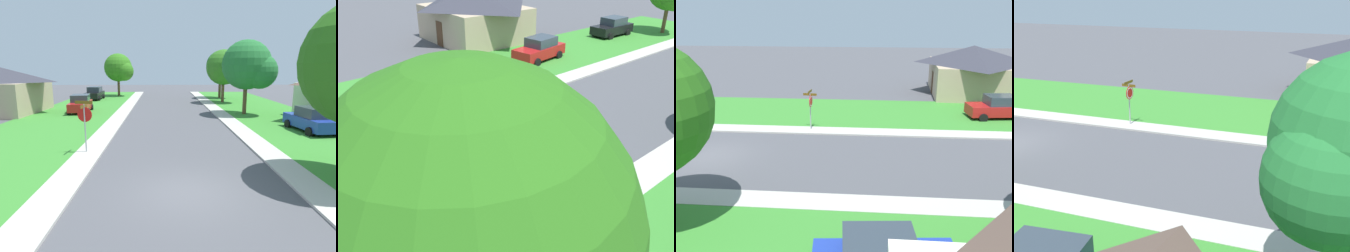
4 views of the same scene
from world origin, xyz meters
TOP-DOWN VIEW (x-y plane):
  - ground_plane at (0.00, 0.00)m, footprint 120.00×120.00m
  - sidewalk_east at (4.70, 12.00)m, footprint 1.40×56.00m
  - lawn_east at (9.40, 12.00)m, footprint 8.00×56.00m
  - sidewalk_west at (-4.70, 12.00)m, footprint 1.40×56.00m
  - lawn_west at (-9.40, 12.00)m, footprint 8.00×56.00m
  - stop_sign_far_corner at (-4.85, 4.89)m, footprint 0.92×0.92m
  - car_red_across_road at (-8.80, 18.29)m, footprint 2.42×4.48m
  - car_blue_near_corner at (9.40, 9.48)m, footprint 2.33×4.45m
  - car_black_far_down_street at (-9.87, 29.03)m, footprint 2.09×4.33m
  - tree_sidewalk_mid at (7.10, 16.63)m, footprint 4.82×4.49m
  - tree_across_left at (7.48, 30.52)m, footprint 4.25×3.95m
  - tree_sidewalk_far at (-7.09, 33.66)m, footprint 4.40×4.09m
  - tree_across_right at (6.87, 25.49)m, footprint 4.56×4.24m

SIDE VIEW (x-z plane):
  - ground_plane at x=0.00m, z-range 0.00..0.00m
  - lawn_east at x=9.40m, z-range 0.00..0.08m
  - lawn_west at x=-9.40m, z-range 0.00..0.08m
  - sidewalk_east at x=4.70m, z-range 0.00..0.10m
  - sidewalk_west at x=-4.70m, z-range 0.00..0.10m
  - car_red_across_road at x=-8.80m, z-range -0.01..1.75m
  - car_blue_near_corner at x=9.40m, z-range -0.01..1.75m
  - car_black_far_down_street at x=-9.87m, z-range -0.01..1.75m
  - stop_sign_far_corner at x=-4.85m, z-range 0.50..3.27m
  - tree_sidewalk_far at x=-7.09m, z-range 0.96..7.24m
  - tree_across_right at x=6.87m, z-range 0.96..7.41m
  - tree_across_left at x=7.48m, z-range 1.15..7.69m
  - tree_sidewalk_mid at x=7.10m, z-range 1.02..7.85m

